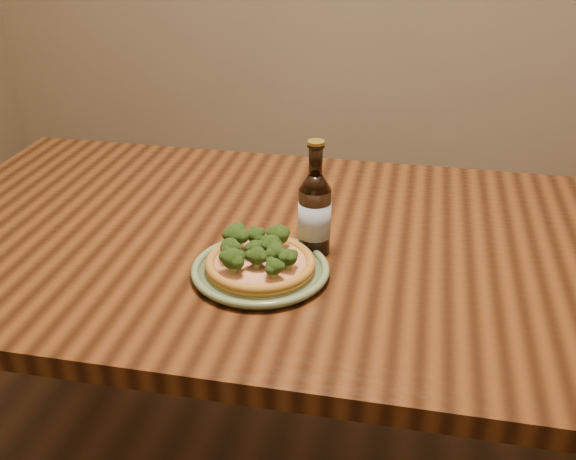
% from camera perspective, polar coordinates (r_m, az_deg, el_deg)
% --- Properties ---
extents(table, '(1.60, 0.90, 0.75)m').
position_cam_1_polar(table, '(1.41, 0.09, -4.01)').
color(table, '#49250F').
rests_on(table, ground).
extents(plate, '(0.25, 0.25, 0.02)m').
position_cam_1_polar(plate, '(1.23, -2.35, -3.40)').
color(plate, '#5D6F4C').
rests_on(plate, table).
extents(pizza, '(0.20, 0.20, 0.07)m').
position_cam_1_polar(pizza, '(1.23, -2.44, -2.52)').
color(pizza, '#9C6923').
rests_on(pizza, plate).
extents(beer_bottle, '(0.06, 0.06, 0.23)m').
position_cam_1_polar(beer_bottle, '(1.28, 2.27, 1.49)').
color(beer_bottle, black).
rests_on(beer_bottle, table).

